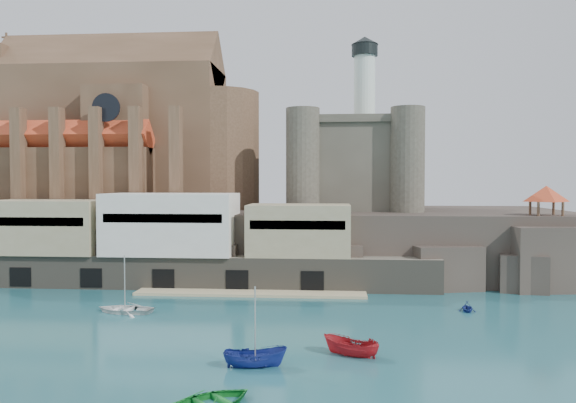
# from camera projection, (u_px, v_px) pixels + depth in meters

# --- Properties ---
(ground) EXTENTS (300.00, 300.00, 0.00)m
(ground) POSITION_uv_depth(u_px,v_px,m) (204.00, 331.00, 55.08)
(ground) COLOR #1A4F58
(ground) RESTS_ON ground
(promontory) EXTENTS (100.00, 36.00, 10.00)m
(promontory) POSITION_uv_depth(u_px,v_px,m) (256.00, 240.00, 94.14)
(promontory) COLOR #2B2420
(promontory) RESTS_ON ground
(quay) EXTENTS (70.00, 12.00, 13.05)m
(quay) POSITION_uv_depth(u_px,v_px,m) (170.00, 243.00, 78.66)
(quay) COLOR #665F52
(quay) RESTS_ON ground
(church) EXTENTS (47.00, 25.93, 30.51)m
(church) POSITION_uv_depth(u_px,v_px,m) (122.00, 139.00, 97.91)
(church) COLOR #503825
(church) RESTS_ON promontory
(castle_keep) EXTENTS (21.20, 21.20, 29.30)m
(castle_keep) POSITION_uv_depth(u_px,v_px,m) (353.00, 160.00, 94.09)
(castle_keep) COLOR #464237
(castle_keep) RESTS_ON promontory
(rock_outcrop) EXTENTS (14.50, 10.50, 8.70)m
(rock_outcrop) POSITION_uv_depth(u_px,v_px,m) (546.00, 259.00, 77.36)
(rock_outcrop) COLOR #2B2420
(rock_outcrop) RESTS_ON ground
(pavilion) EXTENTS (6.40, 6.40, 5.40)m
(pavilion) POSITION_uv_depth(u_px,v_px,m) (546.00, 196.00, 77.22)
(pavilion) COLOR #503825
(pavilion) RESTS_ON rock_outcrop
(boat_2) EXTENTS (2.21, 2.17, 5.05)m
(boat_2) POSITION_uv_depth(u_px,v_px,m) (255.00, 367.00, 44.26)
(boat_2) COLOR navy
(boat_2) RESTS_ON ground
(boat_5) EXTENTS (2.53, 2.50, 5.00)m
(boat_5) POSITION_uv_depth(u_px,v_px,m) (351.00, 356.00, 47.17)
(boat_5) COLOR #AD1B22
(boat_5) RESTS_ON ground
(boat_6) EXTENTS (1.92, 4.73, 6.44)m
(boat_6) POSITION_uv_depth(u_px,v_px,m) (125.00, 312.00, 62.93)
(boat_6) COLOR white
(boat_6) RESTS_ON ground
(boat_7) EXTENTS (2.55, 1.74, 2.78)m
(boat_7) POSITION_uv_depth(u_px,v_px,m) (467.00, 311.00, 63.44)
(boat_7) COLOR navy
(boat_7) RESTS_ON ground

